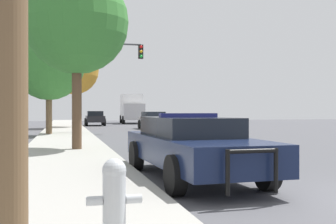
{
  "coord_description": "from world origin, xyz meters",
  "views": [
    {
      "loc": [
        -5.22,
        -5.64,
        1.48
      ],
      "look_at": [
        -1.1,
        10.96,
        1.41
      ],
      "focal_mm": 45.0,
      "sensor_mm": 36.0,
      "label": 1
    }
  ],
  "objects_px": {
    "police_car": "(191,145)",
    "car_background_distant": "(95,118)",
    "tree_sidewalk_far": "(74,70)",
    "tree_sidewalk_mid": "(49,65)",
    "box_truck": "(132,108)",
    "car_background_oncoming": "(154,120)",
    "tree_sidewalk_near": "(77,23)",
    "fire_hydrant": "(114,196)",
    "traffic_light": "(102,67)"
  },
  "relations": [
    {
      "from": "traffic_light",
      "to": "tree_sidewalk_mid",
      "type": "xyz_separation_m",
      "value": [
        -3.16,
        -1.45,
        -0.1
      ]
    },
    {
      "from": "fire_hydrant",
      "to": "car_background_distant",
      "type": "bearing_deg",
      "value": 86.24
    },
    {
      "from": "police_car",
      "to": "car_background_distant",
      "type": "distance_m",
      "value": 32.46
    },
    {
      "from": "car_background_oncoming",
      "to": "tree_sidewalk_far",
      "type": "relative_size",
      "value": 0.66
    },
    {
      "from": "car_background_oncoming",
      "to": "tree_sidewalk_far",
      "type": "height_order",
      "value": "tree_sidewalk_far"
    },
    {
      "from": "car_background_distant",
      "to": "car_background_oncoming",
      "type": "relative_size",
      "value": 0.92
    },
    {
      "from": "tree_sidewalk_far",
      "to": "tree_sidewalk_mid",
      "type": "bearing_deg",
      "value": -99.18
    },
    {
      "from": "fire_hydrant",
      "to": "tree_sidewalk_far",
      "type": "relative_size",
      "value": 0.13
    },
    {
      "from": "car_background_distant",
      "to": "fire_hydrant",
      "type": "bearing_deg",
      "value": -92.76
    },
    {
      "from": "car_background_oncoming",
      "to": "tree_sidewalk_mid",
      "type": "xyz_separation_m",
      "value": [
        -7.67,
        -7.07,
        3.34
      ]
    },
    {
      "from": "traffic_light",
      "to": "tree_sidewalk_near",
      "type": "relative_size",
      "value": 0.91
    },
    {
      "from": "tree_sidewalk_far",
      "to": "car_background_oncoming",
      "type": "bearing_deg",
      "value": -27.22
    },
    {
      "from": "car_background_oncoming",
      "to": "tree_sidewalk_near",
      "type": "xyz_separation_m",
      "value": [
        -6.4,
        -17.18,
        3.81
      ]
    },
    {
      "from": "car_background_distant",
      "to": "tree_sidewalk_far",
      "type": "height_order",
      "value": "tree_sidewalk_far"
    },
    {
      "from": "car_background_distant",
      "to": "tree_sidewalk_near",
      "type": "xyz_separation_m",
      "value": [
        -2.49,
        -26.13,
        3.8
      ]
    },
    {
      "from": "tree_sidewalk_far",
      "to": "tree_sidewalk_near",
      "type": "distance_m",
      "value": 20.28
    },
    {
      "from": "police_car",
      "to": "car_background_oncoming",
      "type": "relative_size",
      "value": 1.22
    },
    {
      "from": "tree_sidewalk_mid",
      "to": "tree_sidewalk_near",
      "type": "xyz_separation_m",
      "value": [
        1.27,
        -10.11,
        0.48
      ]
    },
    {
      "from": "police_car",
      "to": "fire_hydrant",
      "type": "xyz_separation_m",
      "value": [
        -2.18,
        -4.33,
        -0.15
      ]
    },
    {
      "from": "fire_hydrant",
      "to": "car_background_oncoming",
      "type": "height_order",
      "value": "car_background_oncoming"
    },
    {
      "from": "traffic_light",
      "to": "car_background_oncoming",
      "type": "bearing_deg",
      "value": 51.27
    },
    {
      "from": "police_car",
      "to": "box_truck",
      "type": "height_order",
      "value": "box_truck"
    },
    {
      "from": "fire_hydrant",
      "to": "box_truck",
      "type": "distance_m",
      "value": 43.58
    },
    {
      "from": "car_background_distant",
      "to": "tree_sidewalk_mid",
      "type": "xyz_separation_m",
      "value": [
        -3.76,
        -16.03,
        3.33
      ]
    },
    {
      "from": "tree_sidewalk_far",
      "to": "traffic_light",
      "type": "bearing_deg",
      "value": -80.13
    },
    {
      "from": "traffic_light",
      "to": "tree_sidewalk_mid",
      "type": "height_order",
      "value": "tree_sidewalk_mid"
    },
    {
      "from": "tree_sidewalk_mid",
      "to": "traffic_light",
      "type": "bearing_deg",
      "value": 24.63
    },
    {
      "from": "car_background_oncoming",
      "to": "box_truck",
      "type": "distance_m",
      "value": 15.22
    },
    {
      "from": "tree_sidewalk_far",
      "to": "tree_sidewalk_mid",
      "type": "distance_m",
      "value": 10.33
    },
    {
      "from": "box_truck",
      "to": "tree_sidewalk_far",
      "type": "distance_m",
      "value": 14.14
    },
    {
      "from": "police_car",
      "to": "tree_sidewalk_far",
      "type": "distance_m",
      "value": 26.98
    },
    {
      "from": "police_car",
      "to": "tree_sidewalk_far",
      "type": "height_order",
      "value": "tree_sidewalk_far"
    },
    {
      "from": "car_background_oncoming",
      "to": "box_truck",
      "type": "relative_size",
      "value": 0.64
    },
    {
      "from": "police_car",
      "to": "box_truck",
      "type": "distance_m",
      "value": 38.99
    },
    {
      "from": "fire_hydrant",
      "to": "car_background_oncoming",
      "type": "relative_size",
      "value": 0.19
    },
    {
      "from": "police_car",
      "to": "car_background_oncoming",
      "type": "height_order",
      "value": "police_car"
    },
    {
      "from": "traffic_light",
      "to": "tree_sidewalk_near",
      "type": "bearing_deg",
      "value": -99.28
    },
    {
      "from": "car_background_distant",
      "to": "tree_sidewalk_far",
      "type": "xyz_separation_m",
      "value": [
        -2.12,
        -5.86,
        4.05
      ]
    },
    {
      "from": "tree_sidewalk_mid",
      "to": "tree_sidewalk_near",
      "type": "bearing_deg",
      "value": -82.82
    },
    {
      "from": "box_truck",
      "to": "tree_sidewalk_far",
      "type": "xyz_separation_m",
      "value": [
        -6.69,
        -12.07,
        3.07
      ]
    },
    {
      "from": "traffic_light",
      "to": "car_background_distant",
      "type": "relative_size",
      "value": 1.39
    },
    {
      "from": "police_car",
      "to": "tree_sidewalk_near",
      "type": "distance_m",
      "value": 7.72
    },
    {
      "from": "box_truck",
      "to": "tree_sidewalk_far",
      "type": "relative_size",
      "value": 1.03
    },
    {
      "from": "tree_sidewalk_far",
      "to": "fire_hydrant",
      "type": "bearing_deg",
      "value": -90.56
    },
    {
      "from": "box_truck",
      "to": "tree_sidewalk_far",
      "type": "bearing_deg",
      "value": 64.91
    },
    {
      "from": "police_car",
      "to": "box_truck",
      "type": "xyz_separation_m",
      "value": [
        4.81,
        38.67,
        0.99
      ]
    },
    {
      "from": "traffic_light",
      "to": "fire_hydrant",
      "type": "bearing_deg",
      "value": -94.69
    },
    {
      "from": "fire_hydrant",
      "to": "tree_sidewalk_near",
      "type": "bearing_deg",
      "value": 90.36
    },
    {
      "from": "tree_sidewalk_far",
      "to": "tree_sidewalk_mid",
      "type": "xyz_separation_m",
      "value": [
        -1.64,
        -10.17,
        -0.72
      ]
    },
    {
      "from": "car_background_distant",
      "to": "tree_sidewalk_far",
      "type": "bearing_deg",
      "value": -108.86
    }
  ]
}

